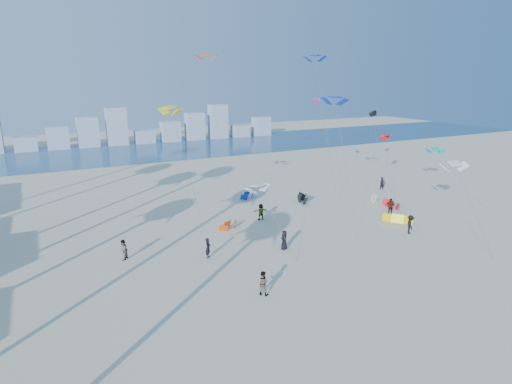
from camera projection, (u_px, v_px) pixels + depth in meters
name	position (u px, v px, depth m)	size (l,w,h in m)	color
ground	(332.00, 328.00, 26.08)	(220.00, 220.00, 0.00)	beige
ocean	(120.00, 152.00, 87.85)	(220.00, 220.00, 0.00)	navy
kitesurfer_near	(208.00, 248.00, 36.12)	(0.65, 0.43, 1.78)	black
kitesurfer_mid	(263.00, 283.00, 29.95)	(0.87, 0.68, 1.79)	gray
kitesurfers_far	(314.00, 219.00, 43.40)	(36.86, 15.03, 1.89)	black
grounded_kites	(331.00, 206.00, 49.28)	(22.54, 18.98, 1.01)	#F1490C
flying_kites	(316.00, 102.00, 50.02)	(36.23, 36.20, 18.58)	silver
distant_skyline	(105.00, 132.00, 95.09)	(85.00, 3.00, 8.40)	#9EADBF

